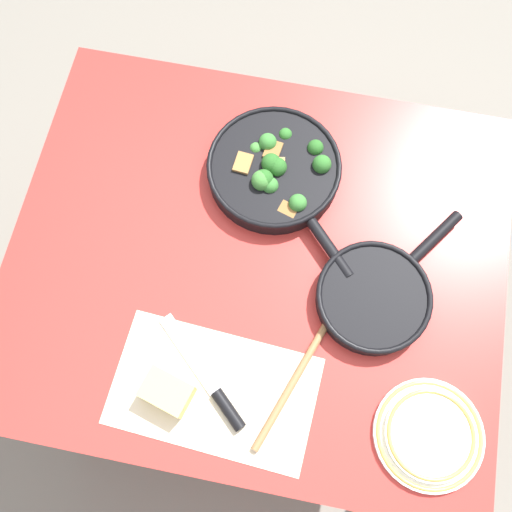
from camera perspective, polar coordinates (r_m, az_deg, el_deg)
The scene contains 9 objects.
ground_plane at distance 1.90m, azimuth 0.00°, elevation -7.07°, with size 14.00×14.00×0.00m, color slate.
dining_table_red at distance 1.29m, azimuth 0.00°, elevation -1.49°, with size 1.05×0.89×0.72m.
skillet_broccoli at distance 1.26m, azimuth 1.95°, elevation 8.57°, with size 0.35×0.37×0.07m.
skillet_eggs at distance 1.19m, azimuth 11.78°, elevation -3.96°, with size 0.28×0.34×0.04m.
wooden_spoon at distance 1.16m, azimuth 6.31°, elevation -8.06°, with size 0.17×0.40×0.02m.
parchment_sheet at distance 1.15m, azimuth -4.22°, elevation -13.28°, with size 0.41×0.26×0.00m.
grater_knife at distance 1.15m, azimuth -4.31°, elevation -12.99°, with size 0.21×0.20×0.02m.
cheese_block at distance 1.14m, azimuth -8.88°, elevation -13.28°, with size 0.11×0.09×0.05m.
dinner_plate_stack at distance 1.18m, azimuth 16.96°, elevation -16.71°, with size 0.21×0.21×0.03m.
Camera 1 is at (0.07, -0.37, 1.87)m, focal length 40.00 mm.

